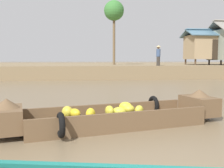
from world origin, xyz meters
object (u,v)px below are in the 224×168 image
object	(u,v)px
vendor_person	(158,54)
banana_boat	(115,115)
stilt_house_mid_left	(209,47)
palm_tree_near	(114,12)

from	to	relation	value
vendor_person	banana_boat	bearing A→B (deg)	-110.26
banana_boat	stilt_house_mid_left	xyz separation A→B (m)	(11.39, 17.87, 2.54)
banana_boat	palm_tree_near	distance (m)	19.77
banana_boat	vendor_person	size ratio (longest dim) A/B	3.37
palm_tree_near	vendor_person	xyz separation A→B (m)	(3.14, -4.10, -4.07)
stilt_house_mid_left	palm_tree_near	distance (m)	9.73
stilt_house_mid_left	banana_boat	bearing A→B (deg)	-122.51
stilt_house_mid_left	palm_tree_near	size ratio (longest dim) A/B	0.80
stilt_house_mid_left	vendor_person	size ratio (longest dim) A/B	2.92
stilt_house_mid_left	palm_tree_near	world-z (taller)	palm_tree_near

